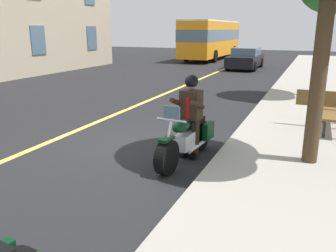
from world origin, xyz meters
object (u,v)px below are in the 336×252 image
Objects in this scene: motorcycle_main at (186,139)px; rider_main at (191,109)px; car_silver at (246,58)px; bench_sidewalk at (333,108)px; bus_near at (212,38)px.

rider_main is (-0.19, 0.01, 0.58)m from motorcycle_main.
motorcycle_main is 0.48× the size of car_silver.
bench_sidewalk is at bearing 18.86° from car_silver.
rider_main reaches higher than motorcycle_main.
bench_sidewalk is at bearing 137.65° from motorcycle_main.
car_silver reaches higher than bench_sidewalk.
bench_sidewalk is at bearing 23.63° from bus_near.
motorcycle_main is at bearing 7.04° from car_silver.
bus_near is 8.09m from car_silver.
rider_main reaches higher than bench_sidewalk.
rider_main is 25.02m from bus_near.
bus_near reaches higher than bench_sidewalk.
bus_near is 2.40× the size of car_silver.
bus_near is at bearing -156.37° from bench_sidewalk.
car_silver reaches higher than motorcycle_main.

